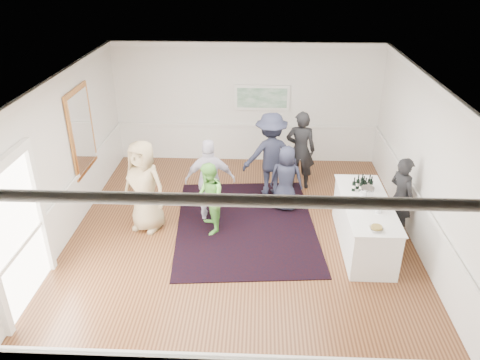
{
  "coord_description": "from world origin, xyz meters",
  "views": [
    {
      "loc": [
        0.35,
        -7.93,
        5.36
      ],
      "look_at": [
        -0.01,
        0.2,
        1.25
      ],
      "focal_mm": 35.0,
      "sensor_mm": 36.0,
      "label": 1
    }
  ],
  "objects_px": {
    "serving_table": "(364,224)",
    "guest_green": "(209,199)",
    "bartender": "(401,197)",
    "guest_navy": "(286,178)",
    "guest_dark_a": "(271,155)",
    "guest_dark_b": "(300,150)",
    "nut_bowl": "(377,228)",
    "guest_tan": "(144,186)",
    "ice_bucket": "(367,194)",
    "guest_lilac": "(210,180)"
  },
  "relations": [
    {
      "from": "guest_dark_a",
      "to": "guest_green",
      "type": "bearing_deg",
      "value": 39.52
    },
    {
      "from": "bartender",
      "to": "guest_dark_a",
      "type": "bearing_deg",
      "value": 29.06
    },
    {
      "from": "guest_tan",
      "to": "guest_dark_a",
      "type": "bearing_deg",
      "value": 52.35
    },
    {
      "from": "serving_table",
      "to": "guest_dark_a",
      "type": "bearing_deg",
      "value": 131.02
    },
    {
      "from": "serving_table",
      "to": "guest_dark_b",
      "type": "bearing_deg",
      "value": 113.7
    },
    {
      "from": "guest_dark_a",
      "to": "nut_bowl",
      "type": "relative_size",
      "value": 8.25
    },
    {
      "from": "guest_tan",
      "to": "guest_green",
      "type": "xyz_separation_m",
      "value": [
        1.32,
        -0.07,
        -0.22
      ]
    },
    {
      "from": "guest_tan",
      "to": "nut_bowl",
      "type": "distance_m",
      "value": 4.58
    },
    {
      "from": "ice_bucket",
      "to": "guest_dark_b",
      "type": "bearing_deg",
      "value": 115.06
    },
    {
      "from": "guest_lilac",
      "to": "nut_bowl",
      "type": "height_order",
      "value": "guest_lilac"
    },
    {
      "from": "guest_navy",
      "to": "nut_bowl",
      "type": "bearing_deg",
      "value": 133.2
    },
    {
      "from": "guest_dark_b",
      "to": "nut_bowl",
      "type": "height_order",
      "value": "guest_dark_b"
    },
    {
      "from": "guest_green",
      "to": "nut_bowl",
      "type": "relative_size",
      "value": 6.2
    },
    {
      "from": "serving_table",
      "to": "guest_dark_a",
      "type": "xyz_separation_m",
      "value": [
        -1.8,
        2.07,
        0.52
      ]
    },
    {
      "from": "guest_green",
      "to": "guest_dark_b",
      "type": "height_order",
      "value": "guest_dark_b"
    },
    {
      "from": "serving_table",
      "to": "guest_dark_a",
      "type": "distance_m",
      "value": 2.8
    },
    {
      "from": "guest_dark_b",
      "to": "guest_navy",
      "type": "relative_size",
      "value": 1.29
    },
    {
      "from": "guest_navy",
      "to": "ice_bucket",
      "type": "xyz_separation_m",
      "value": [
        1.48,
        -1.26,
        0.33
      ]
    },
    {
      "from": "guest_dark_b",
      "to": "guest_navy",
      "type": "bearing_deg",
      "value": 77.08
    },
    {
      "from": "serving_table",
      "to": "guest_navy",
      "type": "height_order",
      "value": "guest_navy"
    },
    {
      "from": "guest_dark_b",
      "to": "guest_navy",
      "type": "height_order",
      "value": "guest_dark_b"
    },
    {
      "from": "ice_bucket",
      "to": "nut_bowl",
      "type": "distance_m",
      "value": 1.11
    },
    {
      "from": "serving_table",
      "to": "ice_bucket",
      "type": "bearing_deg",
      "value": 85.07
    },
    {
      "from": "guest_dark_a",
      "to": "nut_bowl",
      "type": "height_order",
      "value": "guest_dark_a"
    },
    {
      "from": "guest_green",
      "to": "guest_navy",
      "type": "relative_size",
      "value": 1.01
    },
    {
      "from": "nut_bowl",
      "to": "guest_dark_a",
      "type": "bearing_deg",
      "value": 120.16
    },
    {
      "from": "bartender",
      "to": "guest_dark_b",
      "type": "bearing_deg",
      "value": 13.81
    },
    {
      "from": "guest_tan",
      "to": "ice_bucket",
      "type": "xyz_separation_m",
      "value": [
        4.4,
        -0.32,
        0.1
      ]
    },
    {
      "from": "guest_dark_a",
      "to": "guest_navy",
      "type": "xyz_separation_m",
      "value": [
        0.34,
        -0.68,
        -0.26
      ]
    },
    {
      "from": "bartender",
      "to": "nut_bowl",
      "type": "bearing_deg",
      "value": 121.67
    },
    {
      "from": "bartender",
      "to": "nut_bowl",
      "type": "xyz_separation_m",
      "value": [
        -0.81,
        -1.41,
        0.15
      ]
    },
    {
      "from": "serving_table",
      "to": "guest_green",
      "type": "distance_m",
      "value": 3.11
    },
    {
      "from": "bartender",
      "to": "guest_dark_a",
      "type": "height_order",
      "value": "guest_dark_a"
    },
    {
      "from": "ice_bucket",
      "to": "guest_lilac",
      "type": "bearing_deg",
      "value": 165.87
    },
    {
      "from": "serving_table",
      "to": "guest_green",
      "type": "height_order",
      "value": "guest_green"
    },
    {
      "from": "bartender",
      "to": "guest_navy",
      "type": "xyz_separation_m",
      "value": [
        -2.24,
        0.95,
        -0.11
      ]
    },
    {
      "from": "guest_navy",
      "to": "guest_tan",
      "type": "bearing_deg",
      "value": 29.86
    },
    {
      "from": "guest_lilac",
      "to": "nut_bowl",
      "type": "distance_m",
      "value": 3.6
    },
    {
      "from": "guest_tan",
      "to": "guest_dark_a",
      "type": "distance_m",
      "value": 3.06
    },
    {
      "from": "bartender",
      "to": "guest_dark_b",
      "type": "height_order",
      "value": "guest_dark_b"
    },
    {
      "from": "serving_table",
      "to": "guest_lilac",
      "type": "bearing_deg",
      "value": 163.6
    },
    {
      "from": "guest_green",
      "to": "guest_lilac",
      "type": "distance_m",
      "value": 0.56
    },
    {
      "from": "guest_green",
      "to": "bartender",
      "type": "bearing_deg",
      "value": 76.06
    },
    {
      "from": "guest_lilac",
      "to": "ice_bucket",
      "type": "height_order",
      "value": "guest_lilac"
    },
    {
      "from": "serving_table",
      "to": "ice_bucket",
      "type": "height_order",
      "value": "ice_bucket"
    },
    {
      "from": "serving_table",
      "to": "guest_green",
      "type": "relative_size",
      "value": 1.58
    },
    {
      "from": "guest_tan",
      "to": "guest_navy",
      "type": "xyz_separation_m",
      "value": [
        2.92,
        0.94,
        -0.23
      ]
    },
    {
      "from": "guest_dark_a",
      "to": "nut_bowl",
      "type": "distance_m",
      "value": 3.52
    },
    {
      "from": "guest_green",
      "to": "nut_bowl",
      "type": "xyz_separation_m",
      "value": [
        3.04,
        -1.35,
        0.25
      ]
    },
    {
      "from": "guest_green",
      "to": "guest_lilac",
      "type": "relative_size",
      "value": 0.84
    }
  ]
}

